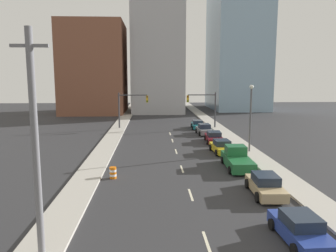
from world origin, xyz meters
TOP-DOWN VIEW (x-y plane):
  - sidewalk_left at (-8.11, 49.23)m, footprint 2.37×98.47m
  - sidewalk_right at (8.11, 49.23)m, footprint 2.37×98.47m
  - lane_stripe_at_8m at (0.00, 8.13)m, footprint 0.16×2.40m
  - lane_stripe_at_15m at (0.00, 14.94)m, footprint 0.16×2.40m
  - lane_stripe_at_22m at (0.00, 21.53)m, footprint 0.16×2.40m
  - lane_stripe_at_29m at (0.00, 28.65)m, footprint 0.16×2.40m
  - lane_stripe_at_35m at (0.00, 35.06)m, footprint 0.16×2.40m
  - lane_stripe_at_40m at (0.00, 40.37)m, footprint 0.16×2.40m
  - building_brick_left at (-15.82, 70.46)m, footprint 14.00×16.00m
  - building_office_center at (-1.22, 74.46)m, footprint 12.00×20.00m
  - building_glass_right at (19.56, 78.46)m, footprint 13.00×20.00m
  - traffic_signal_left at (-6.48, 45.24)m, footprint 4.79×0.35m
  - traffic_signal_right at (6.21, 45.24)m, footprint 4.79×0.35m
  - utility_pole_left_near at (-7.87, 7.17)m, footprint 1.60×0.32m
  - traffic_barrel at (-5.95, 19.07)m, footprint 0.56×0.56m
  - street_lamp at (8.03, 27.60)m, footprint 0.44×0.44m
  - sedan_blue at (4.76, 8.03)m, footprint 2.17×4.42m
  - sedan_tan at (5.29, 14.69)m, footprint 2.27×4.64m
  - pickup_truck_green at (5.11, 21.74)m, footprint 2.47×5.64m
  - sedan_yellow at (4.98, 27.75)m, footprint 2.27×4.45m
  - sedan_maroon at (5.26, 33.71)m, footprint 2.36×4.79m
  - sedan_gray at (4.95, 39.61)m, footprint 2.20×4.32m
  - sedan_teal at (4.76, 45.13)m, footprint 2.13×4.37m

SIDE VIEW (x-z plane):
  - lane_stripe_at_8m at x=0.00m, z-range 0.00..0.01m
  - lane_stripe_at_15m at x=0.00m, z-range 0.00..0.01m
  - lane_stripe_at_22m at x=0.00m, z-range 0.00..0.01m
  - lane_stripe_at_29m at x=0.00m, z-range 0.00..0.01m
  - lane_stripe_at_35m at x=0.00m, z-range 0.00..0.01m
  - lane_stripe_at_40m at x=0.00m, z-range 0.00..0.01m
  - sidewalk_left at x=-8.11m, z-range 0.00..0.18m
  - sidewalk_right at x=8.11m, z-range 0.00..0.18m
  - traffic_barrel at x=-5.95m, z-range 0.00..0.95m
  - sedan_teal at x=4.76m, z-range -0.06..1.29m
  - sedan_maroon at x=5.26m, z-range -0.06..1.33m
  - sedan_blue at x=4.76m, z-range -0.07..1.37m
  - sedan_yellow at x=4.98m, z-range -0.06..1.40m
  - sedan_tan at x=5.29m, z-range -0.06..1.44m
  - sedan_gray at x=4.95m, z-range -0.07..1.47m
  - pickup_truck_green at x=5.11m, z-range -0.18..1.76m
  - traffic_signal_left at x=-6.48m, z-range 0.92..6.77m
  - traffic_signal_right at x=6.21m, z-range 0.92..6.77m
  - street_lamp at x=8.03m, z-range 0.65..8.12m
  - utility_pole_left_near at x=-7.87m, z-range 0.13..10.52m
  - building_brick_left at x=-15.82m, z-range 0.00..20.49m
  - building_office_center at x=-1.22m, z-range 0.00..29.15m
  - building_glass_right at x=19.56m, z-range 0.00..40.17m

